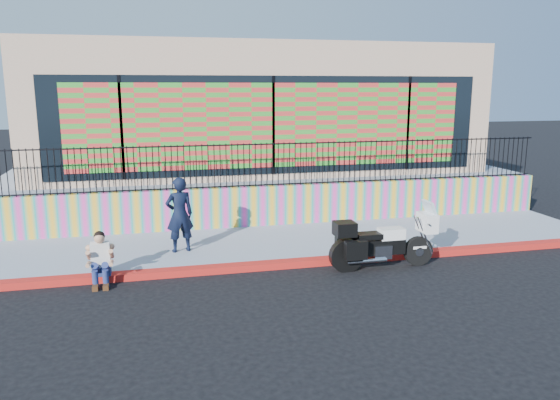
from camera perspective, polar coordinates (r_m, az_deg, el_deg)
name	(u,v)px	position (r m, az deg, el deg)	size (l,w,h in m)	color
ground	(314,265)	(12.40, 3.54, -6.79)	(90.00, 90.00, 0.00)	black
red_curb	(314,262)	(12.38, 3.54, -6.46)	(16.00, 0.30, 0.15)	#B70D1F
sidewalk	(295,242)	(13.90, 1.57, -4.40)	(16.00, 3.00, 0.15)	gray
mural_wall	(280,205)	(15.25, 0.04, -0.52)	(16.00, 0.20, 1.10)	#F03FA7
metal_fence	(280,164)	(15.05, 0.04, 3.77)	(15.80, 0.04, 1.20)	black
elevated_platform	(248,178)	(20.17, -3.32, 2.27)	(16.00, 10.00, 1.25)	gray
storefront_building	(249,107)	(19.70, -3.30, 9.72)	(14.00, 8.06, 4.00)	tan
police_motorcycle	(381,241)	(12.19, 10.54, -4.27)	(2.37, 0.78, 1.47)	black
police_officer	(180,215)	(12.86, -10.45, -1.51)	(0.64, 0.42, 1.76)	black
seated_man	(100,264)	(11.63, -18.25, -6.33)	(0.54, 0.71, 1.06)	navy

